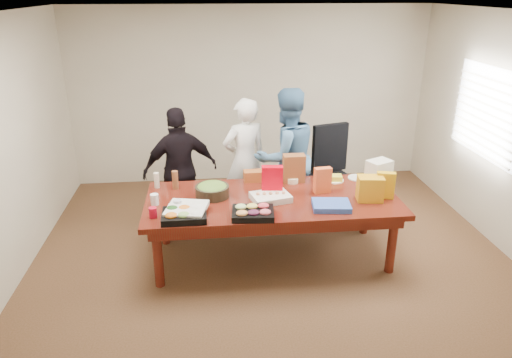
{
  "coord_description": "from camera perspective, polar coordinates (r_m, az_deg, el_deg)",
  "views": [
    {
      "loc": [
        -0.69,
        -4.73,
        2.93
      ],
      "look_at": [
        -0.17,
        0.1,
        0.94
      ],
      "focal_mm": 33.1,
      "sensor_mm": 36.0,
      "label": 1
    }
  ],
  "objects": [
    {
      "name": "wall_back",
      "position": [
        7.43,
        -0.66,
        9.96
      ],
      "size": [
        5.5,
        0.04,
        2.7
      ],
      "primitive_type": "cube",
      "color": "beige",
      "rests_on": "floor"
    },
    {
      "name": "ranch_bottle",
      "position": [
        5.6,
        -11.92,
        -0.15
      ],
      "size": [
        0.06,
        0.06,
        0.18
      ],
      "primitive_type": "cylinder",
      "rotation": [
        0.0,
        0.0,
        0.06
      ],
      "color": "beige",
      "rests_on": "conference_table"
    },
    {
      "name": "person_right",
      "position": [
        6.07,
        3.63,
        2.62
      ],
      "size": [
        1.05,
        0.94,
        1.79
      ],
      "primitive_type": "imported",
      "rotation": [
        0.0,
        0.0,
        3.49
      ],
      "color": "teal",
      "rests_on": "floor"
    },
    {
      "name": "wall_left",
      "position": [
        5.39,
        -28.27,
        2.49
      ],
      "size": [
        0.04,
        5.0,
        2.7
      ],
      "primitive_type": "cube",
      "color": "beige",
      "rests_on": "floor"
    },
    {
      "name": "clear_cup_b",
      "position": [
        5.18,
        -12.15,
        -2.43
      ],
      "size": [
        0.11,
        0.11,
        0.12
      ],
      "primitive_type": "cylinder",
      "rotation": [
        0.0,
        0.0,
        0.29
      ],
      "color": "white",
      "rests_on": "conference_table"
    },
    {
      "name": "person_left",
      "position": [
        5.98,
        -9.11,
        1.07
      ],
      "size": [
        1.0,
        0.61,
        1.6
      ],
      "primitive_type": "imported",
      "rotation": [
        0.0,
        0.0,
        3.4
      ],
      "color": "black",
      "rests_on": "floor"
    },
    {
      "name": "red_cup",
      "position": [
        4.9,
        -12.36,
        -3.98
      ],
      "size": [
        0.1,
        0.1,
        0.11
      ],
      "primitive_type": "cylinder",
      "rotation": [
        0.0,
        0.0,
        -0.19
      ],
      "color": "#B50C24",
      "rests_on": "conference_table"
    },
    {
      "name": "wall_front",
      "position": [
        2.81,
        9.41,
        -12.18
      ],
      "size": [
        5.5,
        0.04,
        2.7
      ],
      "primitive_type": "cube",
      "color": "beige",
      "rests_on": "floor"
    },
    {
      "name": "conference_table",
      "position": [
        5.42,
        1.95,
        -5.91
      ],
      "size": [
        2.8,
        1.2,
        0.75
      ],
      "primitive_type": "cube",
      "color": "#4C1C0F",
      "rests_on": "floor"
    },
    {
      "name": "veggie_tray",
      "position": [
        4.83,
        -8.66,
        -4.38
      ],
      "size": [
        0.45,
        0.35,
        0.07
      ],
      "primitive_type": "cube",
      "rotation": [
        0.0,
        0.0,
        0.01
      ],
      "color": "black",
      "rests_on": "conference_table"
    },
    {
      "name": "floor",
      "position": [
        5.61,
        1.9,
        -9.38
      ],
      "size": [
        5.5,
        5.0,
        0.02
      ],
      "primitive_type": "cube",
      "color": "#47301E",
      "rests_on": "ground"
    },
    {
      "name": "bread_loaf",
      "position": [
        5.68,
        0.15,
        0.41
      ],
      "size": [
        0.33,
        0.15,
        0.13
      ],
      "primitive_type": "cube",
      "rotation": [
        0.0,
        0.0,
        0.04
      ],
      "color": "#A05022",
      "rests_on": "conference_table"
    },
    {
      "name": "clear_cup_a",
      "position": [
        5.0,
        -9.45,
        -3.15
      ],
      "size": [
        0.1,
        0.1,
        0.12
      ],
      "primitive_type": "cylinder",
      "rotation": [
        0.0,
        0.0,
        0.2
      ],
      "color": "silver",
      "rests_on": "conference_table"
    },
    {
      "name": "salad_bowl",
      "position": [
        5.29,
        -5.31,
        -1.47
      ],
      "size": [
        0.45,
        0.45,
        0.12
      ],
      "primitive_type": "cylinder",
      "rotation": [
        0.0,
        0.0,
        -0.22
      ],
      "color": "#2A261A",
      "rests_on": "conference_table"
    },
    {
      "name": "kraft_bag",
      "position": [
        5.64,
        4.61,
        1.3
      ],
      "size": [
        0.26,
        0.15,
        0.34
      ],
      "primitive_type": "cube",
      "rotation": [
        0.0,
        0.0,
        -0.01
      ],
      "color": "brown",
      "rests_on": "conference_table"
    },
    {
      "name": "sheet_cake",
      "position": [
        5.18,
        1.78,
        -2.22
      ],
      "size": [
        0.47,
        0.39,
        0.07
      ],
      "primitive_type": "cube",
      "rotation": [
        0.0,
        0.0,
        0.23
      ],
      "color": "white",
      "rests_on": "conference_table"
    },
    {
      "name": "chip_bag_orange",
      "position": [
        5.38,
        8.04,
        -0.15
      ],
      "size": [
        0.2,
        0.11,
        0.3
      ],
      "primitive_type": "cube",
      "rotation": [
        0.0,
        0.0,
        0.12
      ],
      "color": "#EC5C2A",
      "rests_on": "conference_table"
    },
    {
      "name": "plate_b",
      "position": [
        5.78,
        9.46,
        -0.14
      ],
      "size": [
        0.23,
        0.23,
        0.01
      ],
      "primitive_type": "cylinder",
      "rotation": [
        0.0,
        0.0,
        -0.0
      ],
      "color": "white",
      "rests_on": "conference_table"
    },
    {
      "name": "mayo_jar",
      "position": [
        5.6,
        2.29,
        0.05
      ],
      "size": [
        0.09,
        0.09,
        0.13
      ],
      "primitive_type": "cylinder",
      "rotation": [
        0.0,
        0.0,
        0.13
      ],
      "color": "silver",
      "rests_on": "conference_table"
    },
    {
      "name": "chip_bag_blue",
      "position": [
        5.06,
        9.08,
        -3.18
      ],
      "size": [
        0.43,
        0.34,
        0.06
      ],
      "primitive_type": "cube",
      "rotation": [
        0.0,
        0.0,
        -0.12
      ],
      "color": "blue",
      "rests_on": "conference_table"
    },
    {
      "name": "banana_bunch",
      "position": [
        5.76,
        9.22,
        0.1
      ],
      "size": [
        0.24,
        0.16,
        0.07
      ],
      "primitive_type": "cube",
      "rotation": [
        0.0,
        0.0,
        -0.12
      ],
      "color": "yellow",
      "rests_on": "conference_table"
    },
    {
      "name": "chip_bag_yellow",
      "position": [
        5.39,
        15.36,
        -0.73
      ],
      "size": [
        0.21,
        0.13,
        0.3
      ],
      "primitive_type": "cube",
      "rotation": [
        0.0,
        0.0,
        -0.28
      ],
      "color": "gold",
      "rests_on": "conference_table"
    },
    {
      "name": "dip_bowl_b",
      "position": [
        5.42,
        -5.45,
        -1.21
      ],
      "size": [
        0.19,
        0.19,
        0.06
      ],
      "primitive_type": "cylinder",
      "rotation": [
        0.0,
        0.0,
        -0.23
      ],
      "color": "beige",
      "rests_on": "conference_table"
    },
    {
      "name": "plate_a",
      "position": [
        5.91,
        12.18,
        0.14
      ],
      "size": [
        0.28,
        0.28,
        0.01
      ],
      "primitive_type": "cylinder",
      "rotation": [
        0.0,
        0.0,
        -0.23
      ],
      "color": "silver",
      "rests_on": "conference_table"
    },
    {
      "name": "grocery_bag_yellow",
      "position": [
        5.29,
        13.62,
        -1.13
      ],
      "size": [
        0.3,
        0.22,
        0.27
      ],
      "primitive_type": "cube",
      "rotation": [
        0.0,
        0.0,
        -0.13
      ],
      "color": "gold",
      "rests_on": "conference_table"
    },
    {
      "name": "window_blinds",
      "position": [
        6.46,
        25.73,
        7.27
      ],
      "size": [
        0.04,
        1.36,
        1.0
      ],
      "primitive_type": "cube",
      "color": "beige",
      "rests_on": "wall_right"
    },
    {
      "name": "chip_bag_red",
      "position": [
        5.26,
        1.96,
        -0.22
      ],
      "size": [
        0.24,
        0.12,
        0.34
      ],
      "primitive_type": "cube",
      "rotation": [
        0.0,
        0.0,
        -0.11
      ],
      "color": "red",
      "rests_on": "conference_table"
    },
    {
      "name": "grocery_bag_white",
      "position": [
        5.74,
        14.6,
        0.78
      ],
      "size": [
        0.33,
        0.3,
        0.3
      ],
      "primitive_type": "cube",
      "rotation": [
        0.0,
        0.0,
        0.45
      ],
      "color": "white",
      "rests_on": "conference_table"
    },
    {
      "name": "window_panel",
      "position": [
        6.48,
        26.04,
        7.26
      ],
      "size": [
        0.03,
        1.4,
        1.1
      ],
      "primitive_type": "cube",
      "color": "white",
      "rests_on": "wall_right"
    },
    {
      "name": "fruit_tray",
      "position": [
        4.83,
        -0.38,
        -4.16
      ],
      "size": [
        0.45,
        0.37,
        0.06
      ],
      "primitive_type": "cube",
      "rotation": [
        0.0,
        0.0,
        -0.09
      ],
      "color": "black",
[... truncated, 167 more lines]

